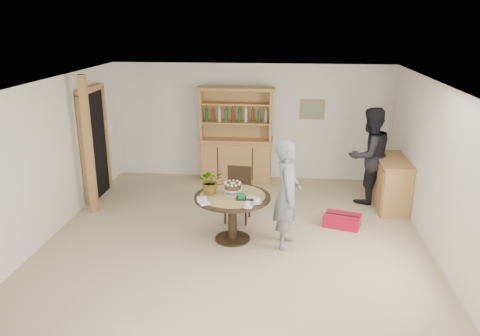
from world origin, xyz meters
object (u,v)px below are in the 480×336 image
at_px(dining_table, 232,205).
at_px(adult_person, 369,156).
at_px(dining_chair, 238,190).
at_px(red_suitcase, 342,220).
at_px(sideboard, 391,183).
at_px(hutch, 236,150).
at_px(teen_boy, 287,194).

height_order(dining_table, adult_person, adult_person).
xyz_separation_m(dining_chair, adult_person, (2.38, 1.07, 0.39)).
height_order(dining_chair, red_suitcase, dining_chair).
bearing_deg(sideboard, hutch, 157.79).
bearing_deg(red_suitcase, sideboard, 61.34).
height_order(sideboard, red_suitcase, sideboard).
bearing_deg(adult_person, sideboard, 118.97).
distance_m(dining_table, adult_person, 3.07).
height_order(dining_table, teen_boy, teen_boy).
relative_size(dining_chair, teen_boy, 0.55).
bearing_deg(sideboard, dining_table, -149.12).
bearing_deg(dining_chair, adult_person, 29.27).
distance_m(hutch, adult_person, 2.84).
bearing_deg(dining_chair, hutch, 102.18).
relative_size(sideboard, red_suitcase, 1.83).
height_order(sideboard, adult_person, adult_person).
relative_size(hutch, dining_chair, 2.16).
height_order(dining_table, dining_chair, dining_chair).
bearing_deg(dining_chair, teen_boy, -42.68).
xyz_separation_m(dining_table, adult_person, (2.39, 1.90, 0.32)).
height_order(adult_person, red_suitcase, adult_person).
bearing_deg(red_suitcase, teen_boy, -123.51).
xyz_separation_m(sideboard, adult_person, (-0.40, 0.23, 0.45)).
height_order(sideboard, dining_chair, dining_chair).
bearing_deg(hutch, dining_chair, -82.93).
bearing_deg(red_suitcase, dining_table, -142.19).
bearing_deg(red_suitcase, dining_chair, -167.45).
height_order(teen_boy, red_suitcase, teen_boy).
xyz_separation_m(dining_chair, teen_boy, (0.84, -0.93, 0.32)).
xyz_separation_m(teen_boy, adult_person, (1.54, 2.00, 0.07)).
bearing_deg(hutch, sideboard, -22.21).
bearing_deg(dining_table, dining_chair, 89.51).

